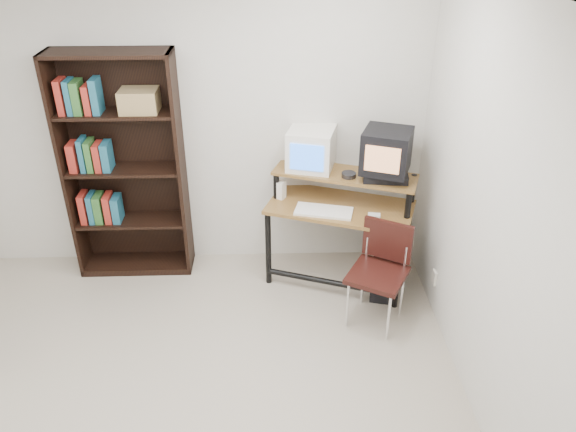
{
  "coord_description": "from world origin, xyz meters",
  "views": [
    {
      "loc": [
        0.68,
        -2.54,
        2.98
      ],
      "look_at": [
        0.79,
        1.1,
        0.92
      ],
      "focal_mm": 35.0,
      "sensor_mm": 36.0,
      "label": 1
    }
  ],
  "objects_px": {
    "pc_tower": "(385,269)",
    "bookshelf": "(125,166)",
    "crt_tv": "(386,151)",
    "computer_desk": "(341,209)",
    "crt_monitor": "(311,149)",
    "school_chair": "(381,264)"
  },
  "relations": [
    {
      "from": "pc_tower",
      "to": "bookshelf",
      "type": "relative_size",
      "value": 0.23
    },
    {
      "from": "pc_tower",
      "to": "crt_tv",
      "type": "bearing_deg",
      "value": 115.97
    },
    {
      "from": "computer_desk",
      "to": "crt_monitor",
      "type": "bearing_deg",
      "value": 156.1
    },
    {
      "from": "crt_tv",
      "to": "bookshelf",
      "type": "xyz_separation_m",
      "value": [
        -2.18,
        0.25,
        -0.22
      ]
    },
    {
      "from": "computer_desk",
      "to": "crt_tv",
      "type": "distance_m",
      "value": 0.64
    },
    {
      "from": "crt_monitor",
      "to": "bookshelf",
      "type": "distance_m",
      "value": 1.59
    },
    {
      "from": "crt_monitor",
      "to": "pc_tower",
      "type": "relative_size",
      "value": 1.01
    },
    {
      "from": "school_chair",
      "to": "bookshelf",
      "type": "bearing_deg",
      "value": -171.88
    },
    {
      "from": "computer_desk",
      "to": "pc_tower",
      "type": "xyz_separation_m",
      "value": [
        0.38,
        -0.21,
        -0.48
      ]
    },
    {
      "from": "crt_tv",
      "to": "pc_tower",
      "type": "distance_m",
      "value": 1.03
    },
    {
      "from": "pc_tower",
      "to": "school_chair",
      "type": "xyz_separation_m",
      "value": [
        -0.12,
        -0.36,
        0.3
      ]
    },
    {
      "from": "crt_tv",
      "to": "pc_tower",
      "type": "xyz_separation_m",
      "value": [
        0.04,
        -0.19,
        -1.01
      ]
    },
    {
      "from": "crt_tv",
      "to": "bookshelf",
      "type": "height_order",
      "value": "bookshelf"
    },
    {
      "from": "crt_monitor",
      "to": "crt_tv",
      "type": "xyz_separation_m",
      "value": [
        0.59,
        -0.25,
        0.08
      ]
    },
    {
      "from": "crt_monitor",
      "to": "crt_tv",
      "type": "bearing_deg",
      "value": -7.83
    },
    {
      "from": "crt_monitor",
      "to": "school_chair",
      "type": "height_order",
      "value": "crt_monitor"
    },
    {
      "from": "crt_tv",
      "to": "pc_tower",
      "type": "bearing_deg",
      "value": -57.7
    },
    {
      "from": "computer_desk",
      "to": "pc_tower",
      "type": "relative_size",
      "value": 2.96
    },
    {
      "from": "crt_tv",
      "to": "bookshelf",
      "type": "bearing_deg",
      "value": -166.07
    },
    {
      "from": "computer_desk",
      "to": "crt_monitor",
      "type": "relative_size",
      "value": 2.93
    },
    {
      "from": "crt_monitor",
      "to": "computer_desk",
      "type": "bearing_deg",
      "value": -28.55
    },
    {
      "from": "pc_tower",
      "to": "bookshelf",
      "type": "height_order",
      "value": "bookshelf"
    }
  ]
}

